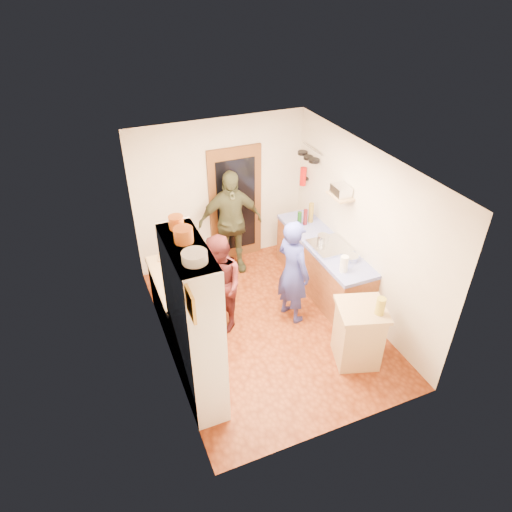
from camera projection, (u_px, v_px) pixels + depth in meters
floor at (267, 325)px, 6.96m from camera, size 3.00×4.00×0.02m
ceiling at (270, 162)px, 5.51m from camera, size 3.00×4.00×0.02m
wall_back at (221, 193)px, 7.78m from camera, size 3.00×0.02×2.60m
wall_front at (348, 351)px, 4.69m from camera, size 3.00×0.02×2.60m
wall_left at (159, 278)px, 5.75m from camera, size 0.02×4.00×2.60m
wall_right at (362, 231)px, 6.72m from camera, size 0.02×4.00×2.60m
door_frame at (236, 205)px, 7.97m from camera, size 0.95×0.06×2.10m
door_glass at (236, 206)px, 7.94m from camera, size 0.70×0.02×1.70m
hutch_body at (194, 325)px, 5.32m from camera, size 0.40×1.20×2.20m
hutch_top_shelf at (187, 247)px, 4.72m from camera, size 0.40×1.14×0.04m
plate_stack at (195, 257)px, 4.43m from camera, size 0.26×0.26×0.11m
orange_pot_a at (183, 235)px, 4.73m from camera, size 0.20×0.20×0.16m
orange_pot_b at (176, 222)px, 4.97m from camera, size 0.17×0.17×0.15m
left_counter_base at (180, 305)px, 6.68m from camera, size 0.60×1.40×0.85m
left_counter_top at (177, 280)px, 6.43m from camera, size 0.64×1.44×0.05m
toaster at (188, 288)px, 6.07m from camera, size 0.31×0.26×0.20m
kettle at (175, 279)px, 6.26m from camera, size 0.18×0.18×0.17m
orange_bowl at (180, 270)px, 6.52m from camera, size 0.24×0.24×0.10m
chopping_board at (169, 257)px, 6.85m from camera, size 0.36×0.31×0.02m
right_counter_base at (322, 267)px, 7.49m from camera, size 0.60×2.20×0.84m
right_counter_top at (324, 244)px, 7.25m from camera, size 0.62×2.22×0.06m
hob at (330, 246)px, 7.09m from camera, size 0.55×0.58×0.04m
pot_on_hob at (323, 238)px, 7.14m from camera, size 0.18×0.18×0.12m
bottle_a at (299, 220)px, 7.55m from camera, size 0.08×0.08×0.28m
bottle_b at (305, 217)px, 7.62m from camera, size 0.08×0.08×0.28m
bottle_c at (311, 213)px, 7.68m from camera, size 0.10×0.10×0.35m
paper_towel at (344, 264)px, 6.49m from camera, size 0.13×0.13×0.25m
mixing_bowl at (351, 258)px, 6.78m from camera, size 0.29×0.29×0.09m
island_base at (358, 335)px, 6.14m from camera, size 0.69×0.69×0.86m
island_top at (362, 309)px, 5.88m from camera, size 0.78×0.78×0.05m
cutting_board at (358, 307)px, 5.92m from camera, size 0.42×0.37×0.02m
oil_jar at (380, 306)px, 5.72m from camera, size 0.15×0.15×0.24m
pan_rail at (313, 149)px, 7.46m from camera, size 0.02×0.65×0.02m
pan_hang_a at (314, 161)px, 7.38m from camera, size 0.18×0.18×0.05m
pan_hang_b at (308, 158)px, 7.55m from camera, size 0.16×0.16×0.05m
pan_hang_c at (303, 153)px, 7.69m from camera, size 0.17×0.17×0.05m
wall_shelf at (340, 196)px, 6.80m from camera, size 0.26×0.42×0.03m
radio at (341, 190)px, 6.75m from camera, size 0.23×0.31×0.15m
ext_bracket at (306, 179)px, 7.93m from camera, size 0.06×0.10×0.04m
fire_extinguisher at (303, 176)px, 7.89m from camera, size 0.11×0.11×0.32m
picture_frame at (191, 304)px, 4.16m from camera, size 0.03×0.25×0.30m
person_hob at (296, 272)px, 6.67m from camera, size 0.55×0.70×1.67m
person_left at (220, 283)px, 6.56m from camera, size 0.69×0.83×1.54m
person_back at (231, 223)px, 7.69m from camera, size 1.14×0.58×1.86m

